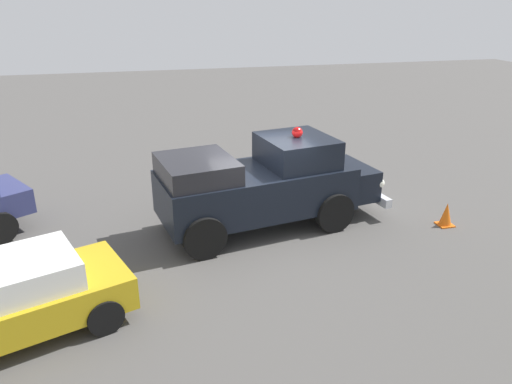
# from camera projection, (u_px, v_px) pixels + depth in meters

# --- Properties ---
(ground_plane) EXTENTS (60.00, 60.00, 0.00)m
(ground_plane) POSITION_uv_depth(u_px,v_px,m) (265.00, 234.00, 12.78)
(ground_plane) COLOR #514F4C
(vintage_fire_truck) EXTENTS (6.24, 3.26, 2.59)m
(vintage_fire_truck) POSITION_uv_depth(u_px,v_px,m) (264.00, 183.00, 12.81)
(vintage_fire_truck) COLOR black
(vintage_fire_truck) RESTS_ON ground
(classic_hot_rod) EXTENTS (4.73, 3.25, 1.46)m
(classic_hot_rod) POSITION_uv_depth(u_px,v_px,m) (2.00, 302.00, 8.69)
(classic_hot_rod) COLOR black
(classic_hot_rod) RESTS_ON ground
(traffic_cone) EXTENTS (0.40, 0.40, 0.64)m
(traffic_cone) POSITION_uv_depth(u_px,v_px,m) (446.00, 215.00, 13.15)
(traffic_cone) COLOR orange
(traffic_cone) RESTS_ON ground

